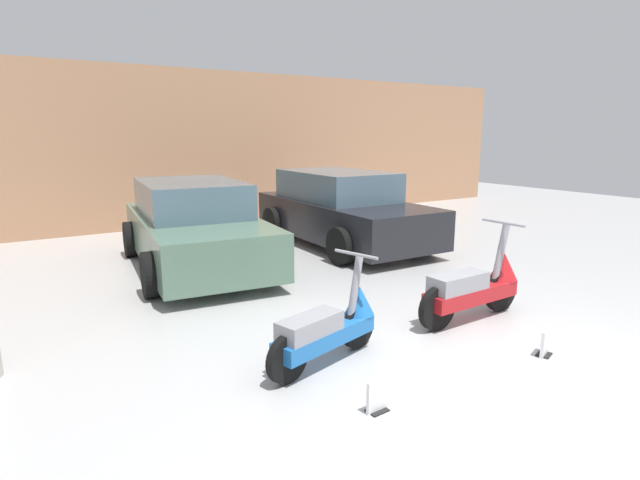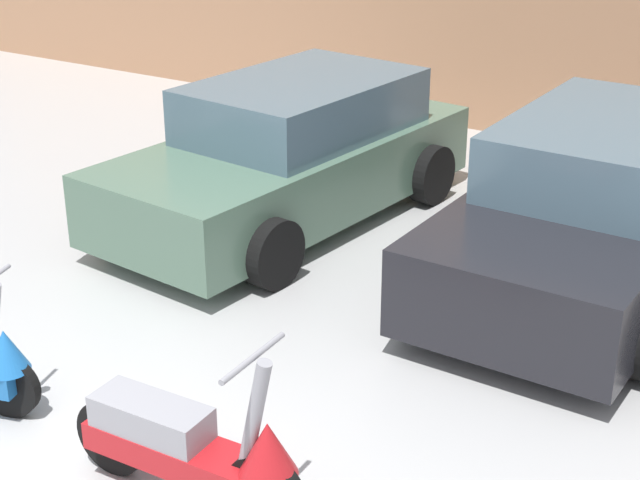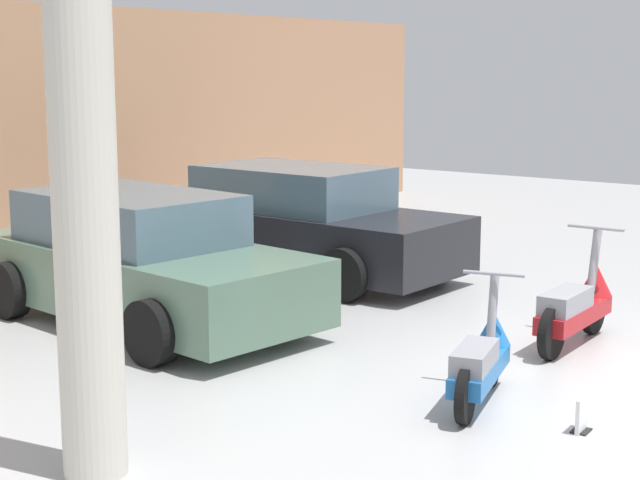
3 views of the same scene
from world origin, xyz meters
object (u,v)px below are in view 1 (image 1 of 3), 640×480
object	(u,v)px
scooter_front_left	(330,326)
scooter_front_right	(476,286)
placard_near_left_scooter	(377,397)
placard_near_right_scooter	(545,344)
car_rear_center	(342,210)
car_rear_left	(195,227)

from	to	relation	value
scooter_front_left	scooter_front_right	distance (m)	2.01
scooter_front_left	placard_near_left_scooter	world-z (taller)	scooter_front_left
scooter_front_left	placard_near_right_scooter	distance (m)	2.08
car_rear_center	placard_near_left_scooter	size ratio (longest dim) A/B	15.84
car_rear_center	placard_near_left_scooter	world-z (taller)	car_rear_center
scooter_front_right	car_rear_left	size ratio (longest dim) A/B	0.38
placard_near_left_scooter	car_rear_left	bearing A→B (deg)	87.25
placard_near_left_scooter	placard_near_right_scooter	bearing A→B (deg)	-2.36
car_rear_center	placard_near_right_scooter	xyz separation A→B (m)	(-1.19, -5.14, -0.55)
car_rear_center	placard_near_right_scooter	size ratio (longest dim) A/B	15.84
placard_near_left_scooter	placard_near_right_scooter	size ratio (longest dim) A/B	1.00
placard_near_left_scooter	car_rear_center	bearing A→B (deg)	57.90
scooter_front_right	placard_near_right_scooter	size ratio (longest dim) A/B	6.06
scooter_front_right	car_rear_left	xyz separation A→B (m)	(-1.94, 3.96, 0.26)
scooter_front_left	placard_near_right_scooter	size ratio (longest dim) A/B	5.29
placard_near_right_scooter	scooter_front_left	bearing A→B (deg)	151.39
car_rear_left	placard_near_right_scooter	distance (m)	5.32
car_rear_left	placard_near_right_scooter	world-z (taller)	car_rear_left
scooter_front_right	placard_near_right_scooter	world-z (taller)	scooter_front_right
car_rear_center	placard_near_left_scooter	xyz separation A→B (m)	(-3.17, -5.05, -0.55)
car_rear_center	scooter_front_left	bearing A→B (deg)	-34.50
scooter_front_left	scooter_front_right	xyz separation A→B (m)	(2.01, 0.04, 0.04)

